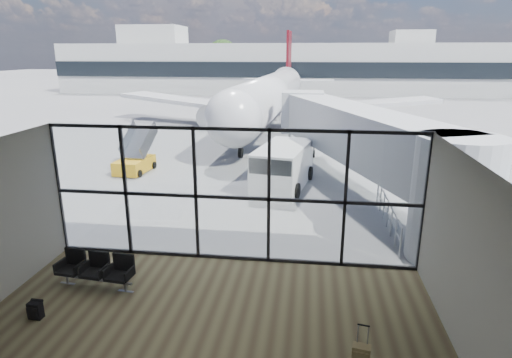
% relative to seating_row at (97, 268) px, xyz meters
% --- Properties ---
extents(ground, '(220.00, 220.00, 0.00)m').
position_rel_seating_row_xyz_m(ground, '(3.70, 42.19, -0.58)').
color(ground, slate).
rests_on(ground, ground).
extents(lounge_shell, '(12.02, 8.01, 4.51)m').
position_rel_seating_row_xyz_m(lounge_shell, '(3.70, -2.61, 2.07)').
color(lounge_shell, brown).
rests_on(lounge_shell, ground).
extents(glass_curtain_wall, '(12.10, 0.12, 4.50)m').
position_rel_seating_row_xyz_m(glass_curtain_wall, '(3.70, 2.19, 1.67)').
color(glass_curtain_wall, white).
rests_on(glass_curtain_wall, ground).
extents(jet_bridge, '(8.00, 16.50, 4.33)m').
position_rel_seating_row_xyz_m(jet_bridge, '(8.60, 9.26, 2.18)').
color(jet_bridge, '#ABADB0').
rests_on(jet_bridge, ground).
extents(apron_railing, '(0.06, 5.46, 1.11)m').
position_rel_seating_row_xyz_m(apron_railing, '(9.30, 5.69, 0.14)').
color(apron_railing, gray).
rests_on(apron_railing, ground).
extents(far_terminal, '(80.00, 12.20, 11.00)m').
position_rel_seating_row_xyz_m(far_terminal, '(3.11, 64.16, 3.63)').
color(far_terminal, '#B1B1AC').
rests_on(far_terminal, ground).
extents(tree_0, '(4.95, 4.95, 7.12)m').
position_rel_seating_row_xyz_m(tree_0, '(-41.30, 74.19, 4.05)').
color(tree_0, '#382619').
rests_on(tree_0, ground).
extents(tree_1, '(5.61, 5.61, 8.07)m').
position_rel_seating_row_xyz_m(tree_1, '(-35.30, 74.19, 4.67)').
color(tree_1, '#382619').
rests_on(tree_1, ground).
extents(tree_2, '(6.27, 6.27, 9.03)m').
position_rel_seating_row_xyz_m(tree_2, '(-29.30, 74.19, 5.29)').
color(tree_2, '#382619').
rests_on(tree_2, ground).
extents(tree_3, '(4.95, 4.95, 7.12)m').
position_rel_seating_row_xyz_m(tree_3, '(-23.30, 74.19, 4.05)').
color(tree_3, '#382619').
rests_on(tree_3, ground).
extents(tree_4, '(5.61, 5.61, 8.07)m').
position_rel_seating_row_xyz_m(tree_4, '(-17.30, 74.19, 4.67)').
color(tree_4, '#382619').
rests_on(tree_4, ground).
extents(tree_5, '(6.27, 6.27, 9.03)m').
position_rel_seating_row_xyz_m(tree_5, '(-11.30, 74.19, 5.29)').
color(tree_5, '#382619').
rests_on(tree_5, ground).
extents(seating_row, '(2.37, 0.88, 1.05)m').
position_rel_seating_row_xyz_m(seating_row, '(0.00, 0.00, 0.00)').
color(seating_row, gray).
rests_on(seating_row, ground).
extents(backpack, '(0.35, 0.33, 0.51)m').
position_rel_seating_row_xyz_m(backpack, '(-0.83, -1.79, -0.33)').
color(backpack, black).
rests_on(backpack, ground).
extents(suitcase, '(0.43, 0.34, 1.07)m').
position_rel_seating_row_xyz_m(suitcase, '(7.41, -2.63, -0.26)').
color(suitcase, olive).
rests_on(suitcase, ground).
extents(airliner, '(31.12, 36.06, 9.29)m').
position_rel_seating_row_xyz_m(airliner, '(2.32, 30.29, 2.25)').
color(airliner, silver).
rests_on(airliner, ground).
extents(service_van, '(3.11, 5.26, 2.15)m').
position_rel_seating_row_xyz_m(service_van, '(4.79, 10.39, 0.52)').
color(service_van, silver).
rests_on(service_van, ground).
extents(belt_loader, '(2.45, 3.98, 1.74)m').
position_rel_seating_row_xyz_m(belt_loader, '(0.64, 26.29, 0.00)').
color(belt_loader, black).
rests_on(belt_loader, ground).
extents(mobile_stairs, '(1.87, 3.23, 2.20)m').
position_rel_seating_row_xyz_m(mobile_stairs, '(-3.92, 12.32, -0.05)').
color(mobile_stairs, '#C89017').
rests_on(mobile_stairs, ground).
extents(traffic_cone_b, '(0.41, 0.41, 0.58)m').
position_rel_seating_row_xyz_m(traffic_cone_b, '(3.34, 11.63, -0.31)').
color(traffic_cone_b, orange).
rests_on(traffic_cone_b, ground).
extents(traffic_cone_c, '(0.38, 0.38, 0.54)m').
position_rel_seating_row_xyz_m(traffic_cone_c, '(4.62, 18.67, -0.32)').
color(traffic_cone_c, orange).
rests_on(traffic_cone_c, ground).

